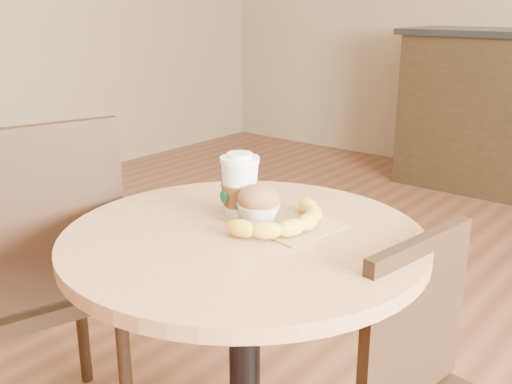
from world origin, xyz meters
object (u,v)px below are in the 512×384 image
chair_left (37,279)px  banana (287,220)px  cafe_table (244,317)px  muffin (259,204)px  coffee_cup (240,188)px

chair_left → banana: 0.72m
cafe_table → muffin: muffin is taller
cafe_table → coffee_cup: (-0.08, 0.08, 0.26)m
chair_left → muffin: 0.67m
coffee_cup → banana: coffee_cup is taller
chair_left → muffin: bearing=125.8°
muffin → banana: bearing=9.7°
coffee_cup → muffin: coffee_cup is taller
cafe_table → banana: size_ratio=2.84×
coffee_cup → muffin: 0.07m
muffin → banana: 0.07m
chair_left → cafe_table: bearing=119.7°
chair_left → coffee_cup: chair_left is taller
cafe_table → banana: (0.06, 0.08, 0.22)m
muffin → cafe_table: bearing=-79.0°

